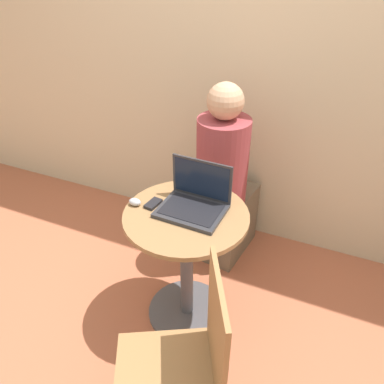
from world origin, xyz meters
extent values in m
plane|color=#B26042|center=(0.00, 0.00, 0.00)|extent=(12.00, 12.00, 0.00)
cube|color=beige|center=(0.00, 0.93, 1.30)|extent=(7.00, 0.05, 2.60)
cylinder|color=#4C4C51|center=(0.00, 0.00, 0.01)|extent=(0.46, 0.46, 0.02)
cylinder|color=#4C4C51|center=(0.00, 0.00, 0.36)|extent=(0.07, 0.07, 0.69)
cylinder|color=olive|center=(0.00, 0.00, 0.72)|extent=(0.63, 0.63, 0.02)
cube|color=#2D2D33|center=(0.02, 0.02, 0.74)|extent=(0.33, 0.25, 0.02)
cube|color=black|center=(0.02, 0.02, 0.75)|extent=(0.29, 0.20, 0.00)
cube|color=#2D2D33|center=(0.02, 0.14, 0.86)|extent=(0.32, 0.02, 0.21)
cube|color=#141E33|center=(0.02, 0.13, 0.86)|extent=(0.29, 0.01, 0.19)
cube|color=black|center=(-0.18, 0.00, 0.74)|extent=(0.07, 0.10, 0.02)
ellipsoid|color=#B2B2B7|center=(-0.27, -0.04, 0.75)|extent=(0.06, 0.05, 0.04)
cylinder|color=#9E7042|center=(-0.05, -0.55, 0.21)|extent=(0.04, 0.04, 0.42)
cylinder|color=#9E7042|center=(0.27, -0.39, 0.21)|extent=(0.04, 0.04, 0.42)
cube|color=#9E7042|center=(0.19, -0.63, 0.43)|extent=(0.54, 0.54, 0.02)
cube|color=#9E7042|center=(0.36, -0.54, 0.68)|extent=(0.19, 0.33, 0.49)
cube|color=brown|center=(0.01, 0.63, 0.23)|extent=(0.35, 0.47, 0.46)
cylinder|color=#993D42|center=(0.00, 0.53, 0.74)|extent=(0.31, 0.31, 0.56)
sphere|color=tan|center=(0.00, 0.53, 1.13)|extent=(0.21, 0.21, 0.21)
camera|label=1|loc=(0.62, -1.34, 1.84)|focal=35.00mm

